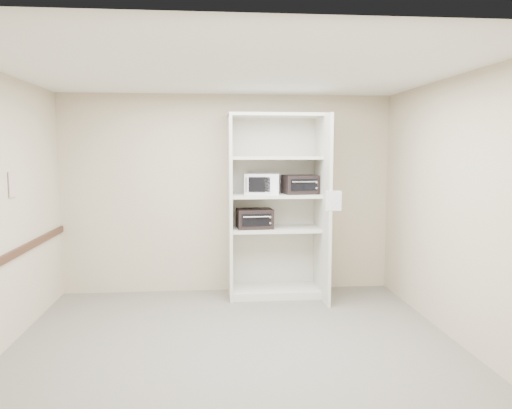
{
  "coord_description": "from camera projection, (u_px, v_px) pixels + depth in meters",
  "views": [
    {
      "loc": [
        -0.23,
        -4.83,
        1.94
      ],
      "look_at": [
        0.32,
        1.28,
        1.28
      ],
      "focal_mm": 35.0,
      "sensor_mm": 36.0,
      "label": 1
    }
  ],
  "objects": [
    {
      "name": "floor",
      "position": [
        236.0,
        345.0,
        5.02
      ],
      "size": [
        4.5,
        4.0,
        0.01
      ],
      "primitive_type": "cube",
      "color": "#625E54",
      "rests_on": "ground"
    },
    {
      "name": "microwave",
      "position": [
        262.0,
        184.0,
        6.63
      ],
      "size": [
        0.49,
        0.4,
        0.27
      ],
      "primitive_type": "cube",
      "rotation": [
        0.0,
        0.0,
        -0.14
      ],
      "color": "white",
      "rests_on": "shelving_unit"
    },
    {
      "name": "toaster_oven_lower",
      "position": [
        255.0,
        218.0,
        6.6
      ],
      "size": [
        0.48,
        0.38,
        0.26
      ],
      "primitive_type": "cube",
      "rotation": [
        0.0,
        0.0,
        0.06
      ],
      "color": "black",
      "rests_on": "shelving_unit"
    },
    {
      "name": "wall_right",
      "position": [
        456.0,
        209.0,
        5.07
      ],
      "size": [
        0.02,
        4.0,
        2.7
      ],
      "primitive_type": "cube",
      "color": "tan",
      "rests_on": "ground"
    },
    {
      "name": "wall_front",
      "position": [
        252.0,
        253.0,
        2.89
      ],
      "size": [
        4.5,
        0.02,
        2.7
      ],
      "primitive_type": "cube",
      "color": "tan",
      "rests_on": "ground"
    },
    {
      "name": "ceiling",
      "position": [
        234.0,
        70.0,
        4.73
      ],
      "size": [
        4.5,
        4.0,
        0.01
      ],
      "primitive_type": "cube",
      "color": "white"
    },
    {
      "name": "shelving_unit",
      "position": [
        279.0,
        212.0,
        6.64
      ],
      "size": [
        1.24,
        0.92,
        2.42
      ],
      "color": "silver",
      "rests_on": "floor"
    },
    {
      "name": "chair_rail",
      "position": [
        0.0,
        261.0,
        4.72
      ],
      "size": [
        0.04,
        3.98,
        0.08
      ],
      "primitive_type": "cube",
      "color": "#391E14",
      "rests_on": "wall_left"
    },
    {
      "name": "paper_sign",
      "position": [
        334.0,
        201.0,
        6.05
      ],
      "size": [
        0.19,
        0.02,
        0.24
      ],
      "primitive_type": "cube",
      "rotation": [
        0.0,
        0.0,
        -0.1
      ],
      "color": "white",
      "rests_on": "shelving_unit"
    },
    {
      "name": "wall_back",
      "position": [
        228.0,
        194.0,
        6.85
      ],
      "size": [
        4.5,
        0.02,
        2.7
      ],
      "primitive_type": "cube",
      "color": "tan",
      "rests_on": "ground"
    },
    {
      "name": "wall_poster",
      "position": [
        13.0,
        184.0,
        5.06
      ],
      "size": [
        0.01,
        0.19,
        0.26
      ],
      "primitive_type": "cube",
      "color": "silver",
      "rests_on": "wall_left"
    },
    {
      "name": "toaster_oven_upper",
      "position": [
        300.0,
        184.0,
        6.63
      ],
      "size": [
        0.47,
        0.38,
        0.25
      ],
      "primitive_type": "cube",
      "rotation": [
        0.0,
        0.0,
        0.14
      ],
      "color": "black",
      "rests_on": "shelving_unit"
    }
  ]
}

